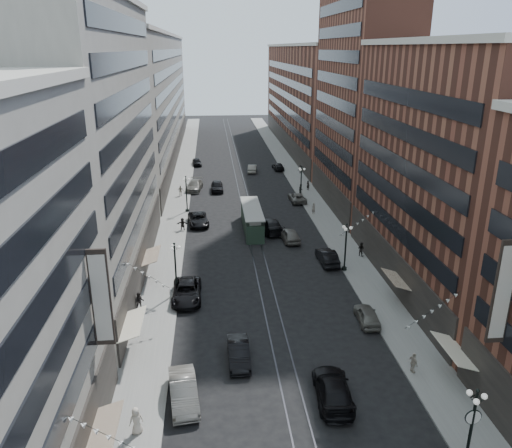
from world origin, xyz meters
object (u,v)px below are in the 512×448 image
object	(u,v)px
pedestrian_7	(361,249)
lamppost_sw_mid	(186,193)
lamppost_se_far	(346,245)
car_1	(183,391)
car_5	(239,353)
pedestrian_2	(139,301)
pedestrian_extra_1	(301,189)
car_6	(333,389)
car_11	(297,198)
car_8	(194,186)
pedestrian_5	(182,224)
car_extra_0	(271,225)
car_14	(252,168)
car_2	(187,292)
car_13	(217,186)
pedestrian_8	(313,208)
car_4	(367,315)
car_12	(278,166)
pedestrian_extra_0	(308,185)
lamppost_se_near	(472,425)
lamppost_sw_far	(175,267)
pedestrian_6	(181,191)
lamppost_se_mid	(301,181)
streetcar	(252,220)
car_extra_1	(290,235)
pedestrian_4	(413,363)
pedestrian_1	(136,421)
car_7	(198,219)
car_9	(197,162)
car_10	(327,257)

from	to	relation	value
pedestrian_7	lamppost_sw_mid	bearing A→B (deg)	3.48
lamppost_se_far	car_1	xyz separation A→B (m)	(-16.96, -20.50, -2.22)
car_5	pedestrian_2	xyz separation A→B (m)	(-8.90, 8.90, 0.26)
pedestrian_extra_1	pedestrian_2	bearing A→B (deg)	165.39
car_6	car_11	world-z (taller)	car_6
lamppost_se_far	pedestrian_2	world-z (taller)	lamppost_se_far
car_6	car_8	bearing A→B (deg)	-74.87
pedestrian_5	car_extra_0	bearing A→B (deg)	-1.54
lamppost_se_far	car_14	distance (m)	48.30
car_2	pedestrian_2	bearing A→B (deg)	-155.80
car_13	pedestrian_8	distance (m)	20.26
car_extra_0	car_6	bearing A→B (deg)	82.71
car_11	car_14	size ratio (longest dim) A/B	1.07
car_4	pedestrian_5	bearing A→B (deg)	-52.45
car_12	pedestrian_extra_0	xyz separation A→B (m)	(3.12, -16.24, 0.30)
lamppost_se_near	car_14	bearing A→B (deg)	94.79
lamppost_sw_mid	lamppost_sw_far	bearing A→B (deg)	-90.00
pedestrian_5	pedestrian_6	xyz separation A→B (m)	(-1.11, 16.84, 0.03)
lamppost_se_far	car_8	bearing A→B (deg)	116.50
car_4	car_11	bearing A→B (deg)	-87.11
lamppost_se_mid	car_extra_0	distance (m)	16.20
pedestrian_5	car_extra_0	size ratio (longest dim) A/B	0.28
car_5	pedestrian_8	xyz separation A→B (m)	(13.28, 35.96, 0.24)
car_6	pedestrian_7	distance (m)	26.71
car_13	lamppost_sw_mid	bearing A→B (deg)	-112.80
streetcar	car_extra_1	distance (m)	6.54
car_6	pedestrian_2	xyz separation A→B (m)	(-15.29, 14.09, 0.18)
car_2	pedestrian_7	bearing A→B (deg)	23.56
lamppost_se_mid	pedestrian_4	size ratio (longest dim) A/B	3.31
pedestrian_1	pedestrian_extra_0	size ratio (longest dim) A/B	1.12
streetcar	car_14	distance (m)	33.55
car_5	pedestrian_5	world-z (taller)	pedestrian_5
car_2	pedestrian_8	bearing A→B (deg)	54.47
car_extra_1	pedestrian_4	bearing A→B (deg)	93.89
pedestrian_2	car_extra_0	xyz separation A→B (m)	(14.99, 20.54, -0.15)
lamppost_sw_mid	car_13	bearing A→B (deg)	67.44
lamppost_sw_mid	pedestrian_1	size ratio (longest dim) A/B	2.91
pedestrian_5	pedestrian_extra_1	distance (m)	24.95
car_2	car_13	xyz separation A→B (m)	(3.71, 39.62, 0.03)
pedestrian_7	car_14	bearing A→B (deg)	-32.61
lamppost_se_near	lamppost_se_far	world-z (taller)	same
car_2	pedestrian_extra_0	distance (m)	43.10
car_7	pedestrian_8	xyz separation A→B (m)	(17.08, 2.85, 0.23)
lamppost_se_near	car_14	size ratio (longest dim) A/B	1.15
pedestrian_1	car_9	size ratio (longest dim) A/B	0.43
pedestrian_extra_1	streetcar	bearing A→B (deg)	165.02
lamppost_sw_far	pedestrian_4	distance (m)	24.07
pedestrian_4	car_extra_0	size ratio (longest dim) A/B	0.27
car_8	pedestrian_7	xyz separation A→B (m)	(20.60, -31.52, 0.13)
streetcar	car_10	size ratio (longest dim) A/B	2.26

